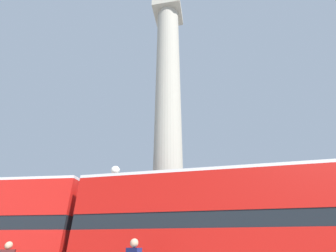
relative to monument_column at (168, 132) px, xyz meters
The scene contains 4 objects.
monument_column is the anchor object (origin of this frame).
bus_c 9.37m from the monument_column, 65.35° to the right, with size 10.31×3.21×4.21m.
equestrian_statue 15.07m from the monument_column, 153.17° to the left, with size 3.82×3.43×6.03m.
street_lamp 7.15m from the monument_column, 124.66° to the right, with size 0.50×0.50×5.62m.
Camera 1 is at (2.75, -15.33, 1.63)m, focal length 24.00 mm.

